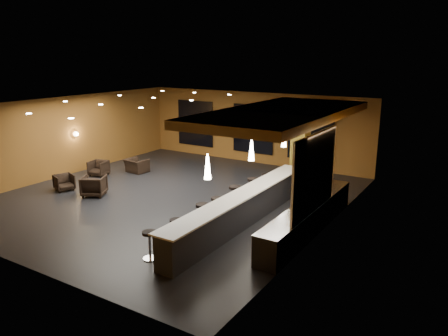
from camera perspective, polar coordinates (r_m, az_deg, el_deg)
The scene contains 36 objects.
floor at distance 16.89m, azimuth -6.69°, elevation -3.89°, with size 12.00×13.00×0.10m, color black.
ceiling at distance 16.11m, azimuth -7.07°, elevation 8.34°, with size 12.00×13.00×0.10m, color black.
wall_back at distance 21.80m, azimuth 3.94°, elevation 5.29°, with size 12.00×0.10×3.50m, color brown.
wall_front at distance 12.20m, azimuth -26.45°, elevation -3.85°, with size 12.00×0.10×3.50m, color brown.
wall_left at distance 20.67m, azimuth -20.14°, elevation 3.90°, with size 0.10×13.00×3.50m, color brown.
wall_right at distance 13.57m, azimuth 13.54°, elevation -0.91°, with size 0.10×13.00×3.50m, color brown.
wood_soffit at distance 14.89m, azimuth 7.63°, elevation 7.07°, with size 3.60×8.00×0.28m, color olive.
window_left at distance 23.54m, azimuth -3.77°, elevation 5.87°, with size 2.20×0.06×2.40m, color black.
window_center at distance 21.71m, azimuth 3.81°, elevation 5.12°, with size 2.20×0.06×2.40m, color black.
window_right at distance 20.50m, azimuth 11.24°, elevation 4.29°, with size 2.20×0.06×2.40m, color black.
tile_backsplash at distance 12.62m, azimuth 11.77°, elevation -0.81°, with size 0.06×3.20×2.40m, color white.
bar_counter at distance 13.98m, azimuth 2.51°, elevation -5.41°, with size 0.60×8.00×1.00m, color black.
bar_top at distance 13.81m, azimuth 2.54°, elevation -3.37°, with size 0.78×8.10×0.05m, color white.
prep_counter at distance 13.65m, azimuth 10.94°, elevation -6.50°, with size 0.70×6.00×0.86m, color black.
prep_top at distance 13.50m, azimuth 11.03°, elevation -4.70°, with size 0.72×6.00×0.03m, color silver.
wall_shelf_lower at distance 12.59m, azimuth 10.76°, elevation -2.68°, with size 0.30×1.50×0.03m, color silver.
wall_shelf_upper at distance 12.47m, azimuth 10.86°, elevation -0.71°, with size 0.30×1.50×0.03m, color silver.
column at distance 17.66m, azimuth 9.92°, elevation 2.87°, with size 0.60×0.60×3.50m, color olive.
wall_sconce at distance 20.84m, azimuth -18.79°, elevation 4.24°, with size 0.22×0.22×0.22m, color #FFE5B2.
pendant_0 at distance 11.80m, azimuth -2.16°, elevation 0.19°, with size 0.20×0.20×0.70m, color white.
pendant_1 at distance 13.89m, azimuth 3.61°, elevation 2.39°, with size 0.20×0.20×0.70m, color white.
pendant_2 at distance 16.09m, azimuth 7.85°, elevation 3.98°, with size 0.20×0.20×0.70m, color white.
staff_a at distance 15.77m, azimuth 10.95°, elevation -1.73°, with size 0.67×0.44×1.83m, color black.
staff_b at distance 16.21m, azimuth 11.02°, elevation -1.28°, with size 0.89×0.70×1.84m, color black.
staff_c at distance 15.88m, azimuth 12.03°, elevation -1.80°, with size 0.87×0.56×1.77m, color black.
armchair_a at distance 18.58m, azimuth -20.15°, elevation -1.77°, with size 0.69×0.71×0.65m, color black.
armchair_b at distance 17.50m, azimuth -16.62°, elevation -2.23°, with size 0.84×0.86×0.78m, color black.
armchair_c at distance 20.32m, azimuth -16.07°, elevation -0.02°, with size 0.73×0.75×0.68m, color black.
armchair_d at distance 20.50m, azimuth -11.34°, elevation 0.31°, with size 0.95×0.83×0.62m, color black.
bar_stool_0 at distance 11.85m, azimuth -9.69°, elevation -9.43°, with size 0.40×0.40×0.79m.
bar_stool_1 at distance 12.57m, azimuth -6.24°, elevation -7.87°, with size 0.39×0.39×0.78m.
bar_stool_2 at distance 13.47m, azimuth -2.81°, elevation -5.97°, with size 0.44×0.44×0.87m.
bar_stool_3 at distance 14.32m, azimuth -0.95°, elevation -4.93°, with size 0.39×0.39×0.77m.
bar_stool_4 at distance 15.26m, azimuth 1.39°, elevation -3.48°, with size 0.43×0.43×0.85m.
bar_stool_5 at distance 16.18m, azimuth 3.81°, elevation -2.41°, with size 0.44×0.44×0.86m.
bar_stool_6 at distance 17.21m, azimuth 5.51°, elevation -1.65°, with size 0.38×0.38×0.75m.
Camera 1 is at (10.05, -12.47, 5.31)m, focal length 35.00 mm.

